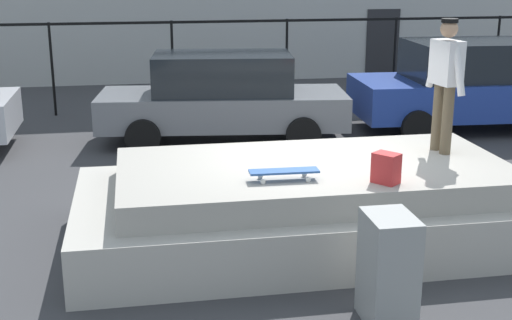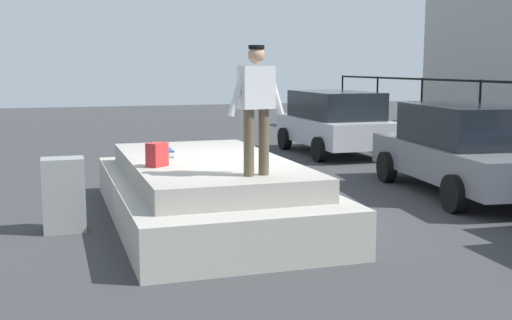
# 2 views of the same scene
# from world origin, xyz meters

# --- Properties ---
(ground_plane) EXTENTS (60.00, 60.00, 0.00)m
(ground_plane) POSITION_xyz_m (0.00, 0.00, 0.00)
(ground_plane) COLOR #38383A
(concrete_ledge) EXTENTS (5.82, 2.90, 0.97)m
(concrete_ledge) POSITION_xyz_m (-0.10, -0.45, 0.44)
(concrete_ledge) COLOR #ADA89E
(concrete_ledge) RESTS_ON ground_plane
(skateboarder) EXTENTS (0.30, 0.82, 1.71)m
(skateboarder) POSITION_xyz_m (1.66, -0.19, 1.96)
(skateboarder) COLOR brown
(skateboarder) RESTS_ON concrete_ledge
(skateboard) EXTENTS (0.80, 0.25, 0.12)m
(skateboard) POSITION_xyz_m (-0.61, -1.02, 1.07)
(skateboard) COLOR #264C8C
(skateboard) RESTS_ON concrete_ledge
(backpack) EXTENTS (0.33, 0.34, 0.35)m
(backpack) POSITION_xyz_m (0.49, -1.32, 1.14)
(backpack) COLOR red
(backpack) RESTS_ON concrete_ledge
(car_silver_hatchback_near) EXTENTS (4.10, 2.21, 1.72)m
(car_silver_hatchback_near) POSITION_xyz_m (-6.47, 4.69, 0.91)
(car_silver_hatchback_near) COLOR #B7B7BC
(car_silver_hatchback_near) RESTS_ON ground_plane
(car_grey_sedan_mid) EXTENTS (4.85, 2.39, 1.69)m
(car_grey_sedan_mid) POSITION_xyz_m (-0.57, 4.59, 0.86)
(car_grey_sedan_mid) COLOR slate
(car_grey_sedan_mid) RESTS_ON ground_plane
(utility_box) EXTENTS (0.44, 0.60, 1.09)m
(utility_box) POSITION_xyz_m (0.06, -2.63, 0.54)
(utility_box) COLOR gray
(utility_box) RESTS_ON ground_plane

